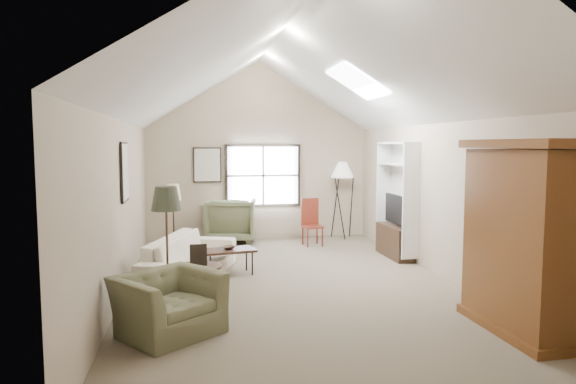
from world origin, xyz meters
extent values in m
cube|color=#655C48|center=(0.00, 0.00, 0.00)|extent=(5.00, 8.00, 0.01)
cube|color=tan|center=(0.00, 4.00, 1.25)|extent=(5.00, 0.01, 2.50)
cube|color=tan|center=(0.00, -4.00, 1.25)|extent=(5.00, 0.01, 2.50)
cube|color=tan|center=(-2.50, 0.00, 1.25)|extent=(0.01, 8.00, 2.50)
cube|color=tan|center=(2.50, 0.00, 1.25)|extent=(0.01, 8.00, 2.50)
cube|color=black|center=(0.10, 3.96, 1.45)|extent=(1.72, 0.08, 1.42)
cube|color=black|center=(-2.47, 0.30, 1.75)|extent=(0.68, 0.04, 0.88)
cube|color=black|center=(-1.15, 3.97, 1.70)|extent=(0.62, 0.04, 0.78)
cube|color=brown|center=(2.18, -2.40, 1.10)|extent=(0.60, 1.50, 2.20)
cube|color=white|center=(2.34, 1.60, 1.15)|extent=(0.32, 1.30, 2.10)
cube|color=#382316|center=(2.32, 1.60, 0.30)|extent=(0.34, 1.18, 0.60)
cube|color=black|center=(2.32, 1.60, 0.92)|extent=(0.05, 0.90, 0.55)
imported|color=silver|center=(-1.53, 0.66, 0.34)|extent=(1.63, 2.52, 0.69)
imported|color=#5F5F42|center=(-1.79, -1.73, 0.35)|extent=(1.41, 1.39, 0.69)
imported|color=#646F4D|center=(-0.65, 3.70, 0.49)|extent=(1.22, 1.25, 0.98)
cube|color=#321B14|center=(-0.92, 0.81, 0.22)|extent=(0.91, 0.62, 0.43)
imported|color=#3C2218|center=(-0.92, 0.81, 0.45)|extent=(0.24, 0.24, 0.05)
cylinder|color=#3C2518|center=(-1.43, -0.94, 0.29)|extent=(0.75, 0.75, 0.59)
cube|color=maroon|center=(1.02, 2.97, 0.50)|extent=(0.43, 0.43, 1.00)
camera|label=1|loc=(-1.51, -7.56, 2.15)|focal=32.00mm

